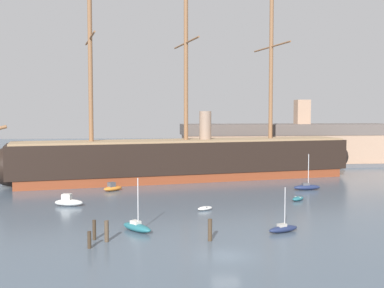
{
  "coord_description": "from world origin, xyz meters",
  "views": [
    {
      "loc": [
        -7.35,
        -41.13,
        12.63
      ],
      "look_at": [
        0.8,
        36.15,
        7.6
      ],
      "focal_mm": 44.92,
      "sensor_mm": 36.0,
      "label": 1
    }
  ],
  "objects_px": {
    "mooring_piling_nearest": "(89,240)",
    "sailboat_foreground_left": "(137,227)",
    "tall_ship": "(186,159)",
    "motorboat_far_right": "(325,172)",
    "motorboat_distant_centre": "(193,167)",
    "mooring_piling_midwater": "(94,230)",
    "sailboat_foreground_right": "(283,228)",
    "dockside_warehouse_right": "(287,145)",
    "dinghy_mid_right": "(298,199)",
    "motorboat_alongside_bow": "(113,188)",
    "mooring_piling_left_pair": "(107,231)",
    "mooring_piling_right_pair": "(210,230)",
    "dinghy_near_centre": "(205,208)",
    "motorboat_mid_left": "(68,202)",
    "sailboat_alongside_stern": "(307,187)"
  },
  "relations": [
    {
      "from": "sailboat_alongside_stern",
      "to": "mooring_piling_nearest",
      "type": "height_order",
      "value": "sailboat_alongside_stern"
    },
    {
      "from": "tall_ship",
      "to": "mooring_piling_midwater",
      "type": "relative_size",
      "value": 38.0
    },
    {
      "from": "sailboat_alongside_stern",
      "to": "mooring_piling_left_pair",
      "type": "distance_m",
      "value": 41.84
    },
    {
      "from": "mooring_piling_nearest",
      "to": "sailboat_foreground_left",
      "type": "bearing_deg",
      "value": 54.31
    },
    {
      "from": "mooring_piling_left_pair",
      "to": "mooring_piling_midwater",
      "type": "relative_size",
      "value": 1.05
    },
    {
      "from": "motorboat_far_right",
      "to": "mooring_piling_right_pair",
      "type": "bearing_deg",
      "value": -122.76
    },
    {
      "from": "motorboat_distant_centre",
      "to": "mooring_piling_left_pair",
      "type": "bearing_deg",
      "value": -104.13
    },
    {
      "from": "mooring_piling_right_pair",
      "to": "dockside_warehouse_right",
      "type": "bearing_deg",
      "value": 66.9
    },
    {
      "from": "motorboat_mid_left",
      "to": "dinghy_mid_right",
      "type": "height_order",
      "value": "motorboat_mid_left"
    },
    {
      "from": "motorboat_mid_left",
      "to": "dockside_warehouse_right",
      "type": "xyz_separation_m",
      "value": [
        44.8,
        46.29,
        4.42
      ]
    },
    {
      "from": "dinghy_mid_right",
      "to": "mooring_piling_left_pair",
      "type": "xyz_separation_m",
      "value": [
        -25.86,
        -19.49,
        0.74
      ]
    },
    {
      "from": "dinghy_near_centre",
      "to": "mooring_piling_right_pair",
      "type": "bearing_deg",
      "value": -95.67
    },
    {
      "from": "sailboat_foreground_right",
      "to": "dockside_warehouse_right",
      "type": "bearing_deg",
      "value": 72.54
    },
    {
      "from": "mooring_piling_midwater",
      "to": "tall_ship",
      "type": "bearing_deg",
      "value": 72.63
    },
    {
      "from": "dinghy_mid_right",
      "to": "motorboat_distant_centre",
      "type": "xyz_separation_m",
      "value": [
        -11.03,
        39.4,
        0.19
      ]
    },
    {
      "from": "tall_ship",
      "to": "motorboat_alongside_bow",
      "type": "height_order",
      "value": "tall_ship"
    },
    {
      "from": "tall_ship",
      "to": "dinghy_mid_right",
      "type": "xyz_separation_m",
      "value": [
        14.06,
        -23.15,
        -3.71
      ]
    },
    {
      "from": "sailboat_foreground_right",
      "to": "dockside_warehouse_right",
      "type": "height_order",
      "value": "dockside_warehouse_right"
    },
    {
      "from": "sailboat_alongside_stern",
      "to": "dockside_warehouse_right",
      "type": "height_order",
      "value": "dockside_warehouse_right"
    },
    {
      "from": "motorboat_alongside_bow",
      "to": "mooring_piling_left_pair",
      "type": "height_order",
      "value": "mooring_piling_left_pair"
    },
    {
      "from": "sailboat_foreground_left",
      "to": "tall_ship",
      "type": "bearing_deg",
      "value": 77.08
    },
    {
      "from": "sailboat_foreground_left",
      "to": "motorboat_distant_centre",
      "type": "relative_size",
      "value": 1.65
    },
    {
      "from": "motorboat_far_right",
      "to": "motorboat_mid_left",
      "type": "bearing_deg",
      "value": -149.83
    },
    {
      "from": "dinghy_mid_right",
      "to": "motorboat_alongside_bow",
      "type": "bearing_deg",
      "value": 156.71
    },
    {
      "from": "sailboat_foreground_left",
      "to": "motorboat_distant_centre",
      "type": "bearing_deg",
      "value": 77.78
    },
    {
      "from": "motorboat_far_right",
      "to": "sailboat_foreground_right",
      "type": "bearing_deg",
      "value": -116.39
    },
    {
      "from": "motorboat_distant_centre",
      "to": "mooring_piling_midwater",
      "type": "height_order",
      "value": "mooring_piling_midwater"
    },
    {
      "from": "motorboat_distant_centre",
      "to": "mooring_piling_right_pair",
      "type": "relative_size",
      "value": 1.59
    },
    {
      "from": "motorboat_mid_left",
      "to": "mooring_piling_left_pair",
      "type": "height_order",
      "value": "mooring_piling_left_pair"
    },
    {
      "from": "sailboat_alongside_stern",
      "to": "mooring_piling_left_pair",
      "type": "relative_size",
      "value": 2.83
    },
    {
      "from": "tall_ship",
      "to": "sailboat_alongside_stern",
      "type": "height_order",
      "value": "tall_ship"
    },
    {
      "from": "mooring_piling_right_pair",
      "to": "dinghy_near_centre",
      "type": "bearing_deg",
      "value": 84.33
    },
    {
      "from": "dinghy_near_centre",
      "to": "mooring_piling_nearest",
      "type": "xyz_separation_m",
      "value": [
        -13.05,
        -16.25,
        0.54
      ]
    },
    {
      "from": "dockside_warehouse_right",
      "to": "motorboat_distant_centre",
      "type": "bearing_deg",
      "value": -164.78
    },
    {
      "from": "motorboat_mid_left",
      "to": "mooring_piling_right_pair",
      "type": "relative_size",
      "value": 1.88
    },
    {
      "from": "motorboat_alongside_bow",
      "to": "mooring_piling_right_pair",
      "type": "height_order",
      "value": "mooring_piling_right_pair"
    },
    {
      "from": "dockside_warehouse_right",
      "to": "mooring_piling_left_pair",
      "type": "bearing_deg",
      "value": -120.41
    },
    {
      "from": "tall_ship",
      "to": "motorboat_far_right",
      "type": "distance_m",
      "value": 29.04
    },
    {
      "from": "mooring_piling_left_pair",
      "to": "mooring_piling_right_pair",
      "type": "xyz_separation_m",
      "value": [
        10.14,
        -0.78,
        0.05
      ]
    },
    {
      "from": "sailboat_foreground_left",
      "to": "dinghy_near_centre",
      "type": "xyz_separation_m",
      "value": [
        8.71,
        10.2,
        -0.22
      ]
    },
    {
      "from": "sailboat_foreground_right",
      "to": "motorboat_far_right",
      "type": "distance_m",
      "value": 49.6
    },
    {
      "from": "motorboat_far_right",
      "to": "sailboat_foreground_left",
      "type": "bearing_deg",
      "value": -131.51
    },
    {
      "from": "sailboat_foreground_right",
      "to": "mooring_piling_right_pair",
      "type": "relative_size",
      "value": 2.18
    },
    {
      "from": "sailboat_foreground_left",
      "to": "mooring_piling_midwater",
      "type": "distance_m",
      "value": 5.19
    },
    {
      "from": "sailboat_foreground_left",
      "to": "motorboat_far_right",
      "type": "xyz_separation_m",
      "value": [
        37.49,
        42.37,
        0.1
      ]
    },
    {
      "from": "tall_ship",
      "to": "sailboat_alongside_stern",
      "type": "distance_m",
      "value": 23.54
    },
    {
      "from": "sailboat_foreground_left",
      "to": "dockside_warehouse_right",
      "type": "xyz_separation_m",
      "value": [
        35.41,
        61.4,
        4.51
      ]
    },
    {
      "from": "tall_ship",
      "to": "mooring_piling_right_pair",
      "type": "height_order",
      "value": "tall_ship"
    },
    {
      "from": "motorboat_far_right",
      "to": "dockside_warehouse_right",
      "type": "distance_m",
      "value": 19.64
    },
    {
      "from": "mooring_piling_left_pair",
      "to": "dinghy_mid_right",
      "type": "bearing_deg",
      "value": 37.01
    }
  ]
}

